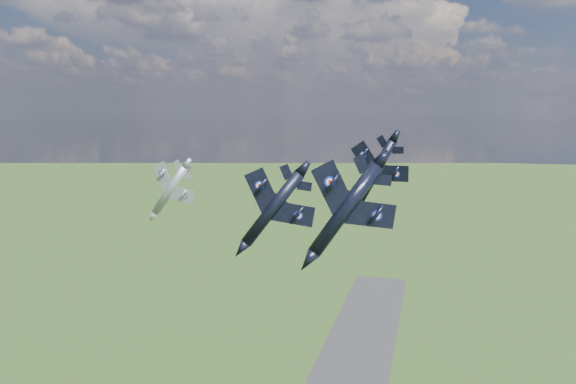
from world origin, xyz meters
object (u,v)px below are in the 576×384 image
(jet_right_navy, at_px, (346,209))
(jet_left_silver, at_px, (170,190))
(jet_lead_navy, at_px, (273,208))
(jet_high_navy, at_px, (376,171))

(jet_right_navy, xyz_separation_m, jet_left_silver, (-33.11, 24.91, -2.62))
(jet_lead_navy, height_order, jet_left_silver, jet_lead_navy)
(jet_high_navy, bearing_deg, jet_right_navy, -81.02)
(jet_high_navy, relative_size, jet_left_silver, 1.19)
(jet_high_navy, distance_m, jet_left_silver, 35.32)
(jet_right_navy, relative_size, jet_left_silver, 1.14)
(jet_right_navy, distance_m, jet_left_silver, 41.52)
(jet_lead_navy, bearing_deg, jet_right_navy, -52.35)
(jet_left_silver, bearing_deg, jet_high_navy, 32.74)
(jet_left_silver, bearing_deg, jet_right_navy, -27.56)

